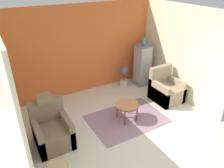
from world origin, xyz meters
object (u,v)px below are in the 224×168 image
Objects in this scene: birdcage at (142,66)px; coffee_table at (127,106)px; armchair_left at (52,132)px; parrot at (144,42)px; armchair_right at (166,90)px; potted_plant at (124,75)px.

coffee_table is at bearing -136.59° from birdcage.
armchair_left is at bearing 177.71° from coffee_table.
birdcage reaches higher than coffee_table.
armchair_left is (-1.92, 0.08, -0.10)m from coffee_table.
parrot is (0.00, 0.00, 0.81)m from birdcage.
coffee_table is 1.57m from armchair_right.
coffee_table is 1.93m from armchair_left.
potted_plant is at bearing 166.41° from parrot.
armchair_right is at bearing 2.95° from armchair_left.
birdcage is at bearing 43.41° from coffee_table.
armchair_left is 1.00× the size of armchair_right.
armchair_right is at bearing -91.58° from birdcage.
birdcage is 5.24× the size of parrot.
coffee_table is at bearing -120.13° from potted_plant.
potted_plant is at bearing 112.95° from armchair_right.
armchair_right is 0.73× the size of birdcage.
parrot reaches higher than birdcage.
parrot is (1.58, 1.50, 1.05)m from coffee_table.
armchair_right is 1.52m from potted_plant.
birdcage is 1.96× the size of potted_plant.
coffee_table is 0.87× the size of potted_plant.
armchair_left is 3.29m from potted_plant.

